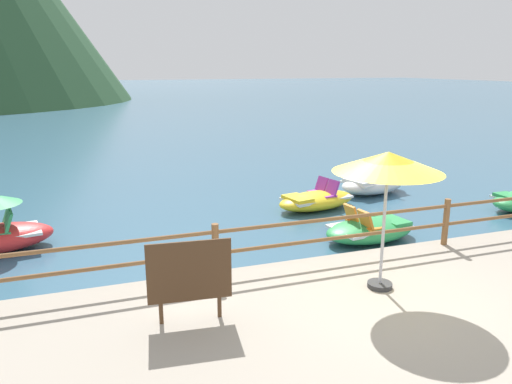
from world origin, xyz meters
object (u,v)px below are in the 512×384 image
at_px(pedal_boat_3, 370,229).
at_px(pedal_boat_1, 316,200).
at_px(sign_board, 189,273).
at_px(beach_umbrella, 388,164).
at_px(pedal_boat_4, 373,184).

bearing_deg(pedal_boat_3, pedal_boat_1, 90.84).
distance_m(sign_board, pedal_boat_3, 5.76).
bearing_deg(beach_umbrella, pedal_boat_1, 73.75).
distance_m(beach_umbrella, pedal_boat_4, 8.15).
distance_m(sign_board, pedal_boat_4, 9.93).
relative_size(beach_umbrella, pedal_boat_1, 0.86).
distance_m(sign_board, beach_umbrella, 3.40).
height_order(sign_board, beach_umbrella, beach_umbrella).
distance_m(sign_board, pedal_boat_1, 7.52).
bearing_deg(beach_umbrella, sign_board, -179.40).
bearing_deg(beach_umbrella, pedal_boat_4, 58.43).
relative_size(pedal_boat_1, pedal_boat_3, 1.10).
height_order(pedal_boat_1, pedal_boat_3, pedal_boat_1).
relative_size(beach_umbrella, pedal_boat_3, 0.94).
height_order(beach_umbrella, pedal_boat_4, beach_umbrella).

